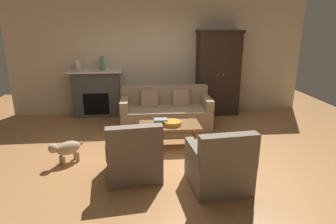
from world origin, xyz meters
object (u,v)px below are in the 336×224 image
(couch, at_px, (166,113))
(book_stack, at_px, (161,122))
(fruit_bowl, at_px, (172,123))
(mantel_vase_cream, at_px, (78,65))
(mantel_vase_jade, at_px, (102,64))
(armchair_near_right, at_px, (220,167))
(armoire, at_px, (218,73))
(coffee_table, at_px, (170,127))
(dog, at_px, (66,149))
(armchair_near_left, at_px, (134,157))
(fireplace, at_px, (97,93))

(couch, relative_size, book_stack, 7.72)
(fruit_bowl, distance_m, mantel_vase_cream, 2.96)
(book_stack, bearing_deg, mantel_vase_cream, 132.14)
(mantel_vase_cream, height_order, mantel_vase_jade, mantel_vase_jade)
(armchair_near_right, bearing_deg, armoire, 75.91)
(couch, distance_m, coffee_table, 1.07)
(couch, relative_size, mantel_vase_jade, 6.15)
(couch, xyz_separation_m, mantel_vase_cream, (-1.97, 0.93, 0.94))
(dog, bearing_deg, armchair_near_left, -27.16)
(armoire, distance_m, armchair_near_left, 3.70)
(armoire, xyz_separation_m, fruit_bowl, (-1.34, -1.98, -0.56))
(fruit_bowl, distance_m, dog, 1.85)
(fruit_bowl, bearing_deg, armoire, 55.89)
(mantel_vase_jade, height_order, dog, mantel_vase_jade)
(couch, bearing_deg, armchair_near_left, -107.39)
(armoire, relative_size, fruit_bowl, 6.16)
(armoire, relative_size, armchair_near_left, 2.31)
(fireplace, xyz_separation_m, dog, (-0.17, -2.53, -0.32))
(fruit_bowl, bearing_deg, book_stack, 162.14)
(mantel_vase_jade, relative_size, armchair_near_right, 0.36)
(fruit_bowl, bearing_deg, mantel_vase_jade, 125.03)
(mantel_vase_jade, relative_size, armchair_near_left, 0.36)
(coffee_table, relative_size, armchair_near_left, 1.25)
(armoire, height_order, fruit_bowl, armoire)
(mantel_vase_jade, bearing_deg, fireplace, 174.31)
(armchair_near_right, bearing_deg, book_stack, 114.30)
(book_stack, bearing_deg, armoire, 51.09)
(couch, height_order, mantel_vase_jade, mantel_vase_jade)
(mantel_vase_cream, relative_size, dog, 0.55)
(armchair_near_left, bearing_deg, armchair_near_right, -19.50)
(fireplace, bearing_deg, fruit_bowl, -51.96)
(coffee_table, relative_size, book_stack, 4.39)
(coffee_table, bearing_deg, mantel_vase_jade, 124.63)
(fireplace, distance_m, book_stack, 2.44)
(armoire, bearing_deg, fireplace, 178.49)
(armoire, distance_m, coffee_table, 2.48)
(armchair_near_left, bearing_deg, fireplace, 106.60)
(mantel_vase_cream, bearing_deg, fruit_bowl, -45.71)
(armchair_near_left, xyz_separation_m, dog, (-1.09, 0.56, -0.07))
(armchair_near_right, distance_m, dog, 2.46)
(coffee_table, distance_m, armchair_near_left, 1.25)
(couch, distance_m, book_stack, 1.07)
(couch, height_order, dog, couch)
(armoire, xyz_separation_m, mantel_vase_cream, (-3.33, 0.06, 0.23))
(coffee_table, height_order, armchair_near_left, armchair_near_left)
(armchair_near_left, relative_size, dog, 1.79)
(fireplace, relative_size, mantel_vase_cream, 4.69)
(fireplace, height_order, fruit_bowl, fireplace)
(book_stack, xyz_separation_m, armchair_near_left, (-0.48, -1.10, -0.16))
(coffee_table, distance_m, dog, 1.81)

